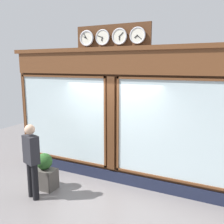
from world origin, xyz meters
The scene contains 4 objects.
shop_facade centered at (0.00, -0.13, 1.70)m, with size 6.00×0.42×3.85m.
pedestrian centered at (1.22, 1.51, 0.93)m, with size 0.41×0.32×1.69m.
planter_box centered at (1.28, 1.05, 0.24)m, with size 0.56×0.36×0.49m, color #4C4742.
planter_shrub centered at (1.28, 1.05, 0.68)m, with size 0.39×0.39×0.39m, color #285623.
Camera 1 is at (-2.60, 5.34, 2.92)m, focal length 39.71 mm.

